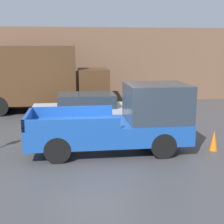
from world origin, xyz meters
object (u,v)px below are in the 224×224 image
object	(u,v)px
pickup_truck	(125,120)
delivery_truck	(33,77)
car	(85,109)
traffic_cone	(214,140)

from	to	relation	value
pickup_truck	delivery_truck	size ratio (longest dim) A/B	0.72
pickup_truck	car	xyz separation A→B (m)	(-1.21, 3.56, -0.30)
pickup_truck	car	size ratio (longest dim) A/B	1.18
car	traffic_cone	bearing A→B (deg)	-43.53
car	traffic_cone	size ratio (longest dim) A/B	6.47
car	delivery_truck	world-z (taller)	delivery_truck
car	delivery_truck	bearing A→B (deg)	126.16
pickup_truck	delivery_truck	distance (m)	8.05
car	traffic_cone	world-z (taller)	car
traffic_cone	car	bearing A→B (deg)	136.47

